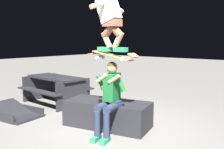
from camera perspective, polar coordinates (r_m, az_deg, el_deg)
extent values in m
plane|color=gray|center=(5.03, -0.17, -12.46)|extent=(40.00, 40.00, 0.00)
cube|color=#28282D|center=(5.19, -1.01, -8.84)|extent=(1.82, 1.12, 0.52)
cube|color=#2D3856|center=(4.71, 0.00, -6.52)|extent=(0.32, 0.20, 0.12)
cube|color=#1E7233|center=(4.65, 0.00, -2.81)|extent=(0.27, 0.38, 0.50)
sphere|color=tan|center=(4.60, 0.00, 1.48)|extent=(0.20, 0.20, 0.20)
sphere|color=#423D19|center=(4.59, 0.00, 1.73)|extent=(0.19, 0.19, 0.19)
cylinder|color=#1E7233|center=(4.50, 1.95, -2.20)|extent=(0.20, 0.12, 0.29)
cylinder|color=tan|center=(4.42, 0.48, -1.05)|extent=(0.25, 0.12, 0.19)
cylinder|color=#1E7233|center=(4.67, -2.53, -1.83)|extent=(0.20, 0.12, 0.29)
cylinder|color=tan|center=(4.53, -2.26, -0.84)|extent=(0.25, 0.12, 0.19)
cylinder|color=#2D3856|center=(4.51, -0.10, -7.45)|extent=(0.23, 0.42, 0.14)
cylinder|color=#2D3856|center=(4.42, -1.27, -11.55)|extent=(0.11, 0.11, 0.48)
cube|color=#2D9E66|center=(4.46, -1.56, -14.64)|extent=(0.16, 0.28, 0.08)
cylinder|color=#2D3856|center=(4.59, -2.13, -7.19)|extent=(0.23, 0.42, 0.14)
cylinder|color=#2D3856|center=(4.50, -3.34, -11.20)|extent=(0.11, 0.11, 0.48)
cube|color=#2D9E66|center=(4.54, -3.64, -14.24)|extent=(0.16, 0.28, 0.08)
cube|color=#AD8451|center=(4.52, 0.04, 4.28)|extent=(0.80, 0.22, 0.16)
cube|color=#AD8451|center=(4.81, -4.21, 4.70)|extent=(0.13, 0.20, 0.04)
cube|color=#AD8451|center=(4.26, 4.83, 4.32)|extent=(0.12, 0.20, 0.07)
cube|color=#99999E|center=(4.70, -2.66, 4.10)|extent=(0.07, 0.16, 0.04)
cylinder|color=white|center=(4.63, -3.39, 3.73)|extent=(0.05, 0.03, 0.05)
cylinder|color=white|center=(4.77, -1.95, 3.85)|extent=(0.05, 0.03, 0.05)
cube|color=#99999E|center=(4.35, 2.95, 3.81)|extent=(0.07, 0.16, 0.04)
cylinder|color=white|center=(4.28, 2.25, 3.42)|extent=(0.05, 0.03, 0.05)
cylinder|color=white|center=(4.43, 3.62, 3.55)|extent=(0.05, 0.03, 0.05)
cube|color=#2D9E66|center=(4.63, -1.73, 5.72)|extent=(0.26, 0.11, 0.08)
cube|color=#2D9E66|center=(4.41, 1.89, 5.62)|extent=(0.26, 0.11, 0.08)
cylinder|color=tan|center=(4.59, -1.21, 7.71)|extent=(0.24, 0.11, 0.31)
cylinder|color=#915C45|center=(4.55, -0.51, 10.23)|extent=(0.34, 0.14, 0.33)
cylinder|color=tan|center=(4.44, 1.33, 7.71)|extent=(0.24, 0.11, 0.31)
cylinder|color=#915C45|center=(4.48, 0.59, 10.26)|extent=(0.34, 0.14, 0.33)
cube|color=#915C45|center=(4.52, 0.04, 11.51)|extent=(0.31, 0.21, 0.12)
cube|color=silver|center=(4.59, -0.77, 14.46)|extent=(0.46, 0.23, 0.52)
cylinder|color=tan|center=(4.45, -2.83, 15.45)|extent=(0.09, 0.45, 0.19)
cylinder|color=tan|center=(4.79, 0.74, 14.91)|extent=(0.09, 0.45, 0.19)
cube|color=#28282D|center=(6.26, -21.04, -8.63)|extent=(1.21, 0.87, 0.06)
cube|color=#28282D|center=(6.24, -21.07, -7.96)|extent=(1.17, 0.87, 0.40)
cube|color=#28282D|center=(6.42, -18.23, -7.49)|extent=(1.01, 0.17, 0.19)
cube|color=#28282D|center=(7.16, -12.64, -0.65)|extent=(1.72, 0.75, 0.06)
cube|color=#28282D|center=(6.91, -16.26, -3.60)|extent=(1.71, 0.29, 0.04)
cube|color=#28282D|center=(7.54, -9.20, -2.46)|extent=(1.71, 0.29, 0.04)
cube|color=#28282D|center=(7.85, -15.89, -2.70)|extent=(0.09, 1.10, 0.72)
cube|color=#28282D|center=(6.63, -8.61, -4.37)|extent=(0.09, 1.10, 0.72)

